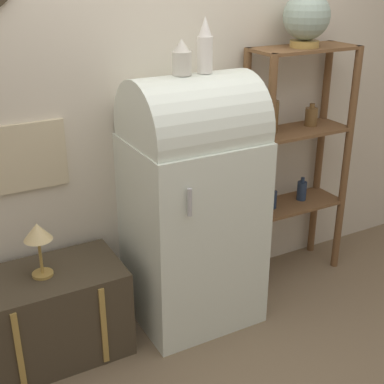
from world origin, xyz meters
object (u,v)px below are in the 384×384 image
globe (306,17)px  desk_lamp (38,236)px  vase_left (182,58)px  vase_center (205,47)px  suitcase_trunk (51,314)px  refrigerator (192,200)px

globe → desk_lamp: 1.98m
vase_left → desk_lamp: (-0.82, 0.02, -0.83)m
globe → vase_center: bearing=-171.3°
suitcase_trunk → desk_lamp: size_ratio=2.64×
vase_left → suitcase_trunk: bearing=178.0°
suitcase_trunk → desk_lamp: 0.49m
refrigerator → vase_left: (-0.06, 0.00, 0.80)m
globe → vase_left: bearing=-173.0°
refrigerator → desk_lamp: refrigerator is taller
refrigerator → suitcase_trunk: refrigerator is taller
suitcase_trunk → vase_center: bearing=-2.1°
vase_center → suitcase_trunk: bearing=177.9°
vase_center → desk_lamp: bearing=178.2°
globe → desk_lamp: bearing=-177.1°
suitcase_trunk → globe: size_ratio=2.50×
vase_left → vase_center: (0.13, -0.01, 0.05)m
globe → vase_center: size_ratio=1.11×
refrigerator → vase_left: bearing=177.9°
refrigerator → desk_lamp: bearing=178.3°
refrigerator → globe: globe is taller
refrigerator → suitcase_trunk: bearing=178.0°
globe → vase_left: globe is taller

